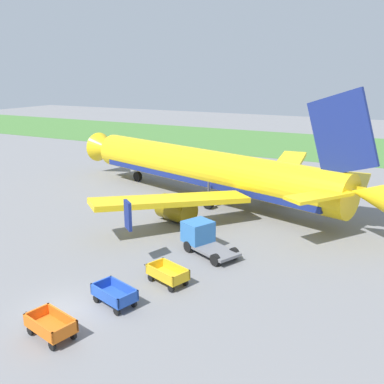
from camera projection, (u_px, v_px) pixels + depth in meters
name	position (u px, v px, depth m)	size (l,w,h in m)	color
ground_plane	(65.00, 310.00, 23.16)	(220.00, 220.00, 0.00)	slate
grass_strip	(311.00, 146.00, 74.65)	(220.00, 28.00, 0.06)	#477A38
airplane	(212.00, 171.00, 42.05)	(36.96, 30.00, 11.34)	yellow
baggage_cart_nearest	(51.00, 326.00, 20.72)	(3.63, 1.92, 1.07)	orange
baggage_cart_second_in_row	(114.00, 295.00, 23.60)	(3.61, 2.06, 1.07)	#234CB2
baggage_cart_third_in_row	(168.00, 274.00, 25.99)	(3.60, 2.14, 1.07)	gold
service_truck_beside_carts	(202.00, 237.00, 30.55)	(4.77, 3.55, 2.10)	slate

